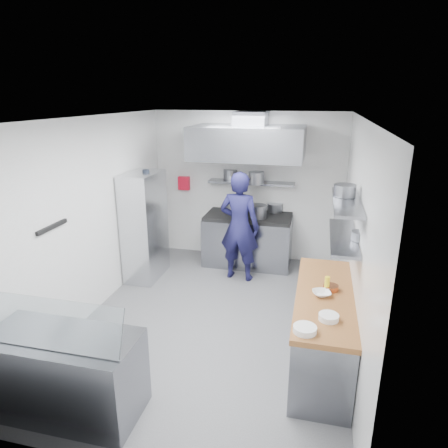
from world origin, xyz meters
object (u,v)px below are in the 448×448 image
(gas_range, at_px, (248,241))
(display_case, at_px, (65,374))
(chef, at_px, (239,227))
(wire_rack, at_px, (145,226))

(gas_range, height_order, display_case, gas_range)
(chef, bearing_deg, wire_rack, 17.72)
(wire_rack, bearing_deg, display_case, -80.43)
(gas_range, relative_size, chef, 0.85)
(gas_range, bearing_deg, wire_rack, -149.60)
(gas_range, height_order, wire_rack, wire_rack)
(display_case, bearing_deg, wire_rack, 99.57)
(chef, xyz_separation_m, wire_rack, (-1.60, -0.30, -0.02))
(chef, distance_m, wire_rack, 1.62)
(gas_range, relative_size, wire_rack, 0.86)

